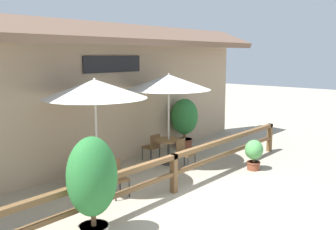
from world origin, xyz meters
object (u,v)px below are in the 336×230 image
object	(u,v)px
chair_middle_streetside	(184,152)
potted_plant_entrance_palm	(254,153)
dining_table_near	(97,166)
dining_table_middle	(169,144)
chair_near_streetside	(116,177)
chair_middle_wallside	(152,146)
patio_umbrella_middle	(169,82)
potted_plant_corner_fern	(184,119)
potted_plant_tall_tropical	(92,181)
patio_umbrella_near	(95,89)
chair_near_wallside	(81,165)

from	to	relation	value
chair_middle_streetside	potted_plant_entrance_palm	bearing A→B (deg)	-57.70
potted_plant_entrance_palm	dining_table_near	bearing A→B (deg)	151.10
dining_table_middle	chair_middle_streetside	world-z (taller)	chair_middle_streetside
chair_near_streetside	chair_middle_streetside	bearing A→B (deg)	11.01
dining_table_middle	chair_middle_wallside	distance (m)	0.63
chair_middle_wallside	dining_table_middle	bearing A→B (deg)	98.43
patio_umbrella_middle	potted_plant_corner_fern	world-z (taller)	patio_umbrella_middle
dining_table_near	chair_middle_streetside	distance (m)	2.81
patio_umbrella_middle	potted_plant_tall_tropical	xyz separation A→B (m)	(-4.43, -2.01, -1.38)
patio_umbrella_middle	potted_plant_tall_tropical	world-z (taller)	patio_umbrella_middle
patio_umbrella_near	chair_near_wallside	bearing A→B (deg)	89.09
chair_middle_wallside	potted_plant_entrance_palm	xyz separation A→B (m)	(1.19, -2.85, 0.04)
dining_table_near	potted_plant_tall_tropical	size ratio (longest dim) A/B	0.44
potted_plant_tall_tropical	dining_table_near	bearing A→B (deg)	49.51
patio_umbrella_near	dining_table_middle	xyz separation A→B (m)	(2.78, 0.08, -1.87)
potted_plant_entrance_palm	potted_plant_corner_fern	xyz separation A→B (m)	(0.73, 3.09, 0.53)
chair_near_wallside	potted_plant_corner_fern	size ratio (longest dim) A/B	0.48
patio_umbrella_near	potted_plant_tall_tropical	distance (m)	2.90
chair_near_wallside	potted_plant_tall_tropical	bearing A→B (deg)	44.99
chair_near_streetside	chair_middle_streetside	xyz separation A→B (m)	(2.75, 0.14, 0.00)
chair_near_wallside	chair_middle_wallside	xyz separation A→B (m)	(2.71, 0.01, 0.00)
chair_near_wallside	potted_plant_corner_fern	distance (m)	4.68
chair_near_streetside	chair_middle_wallside	bearing A→B (deg)	34.85
patio_umbrella_near	chair_middle_streetside	size ratio (longest dim) A/B	3.24
chair_near_streetside	chair_middle_wallside	world-z (taller)	same
potted_plant_corner_fern	chair_middle_streetside	bearing A→B (deg)	-142.08
chair_middle_streetside	potted_plant_tall_tropical	bearing A→B (deg)	-165.62
chair_near_streetside	chair_near_wallside	distance (m)	1.36
chair_near_wallside	dining_table_middle	xyz separation A→B (m)	(2.77, -0.60, 0.13)
dining_table_near	potted_plant_entrance_palm	xyz separation A→B (m)	(3.91, -2.16, -0.10)
patio_umbrella_middle	potted_plant_entrance_palm	world-z (taller)	patio_umbrella_middle
chair_middle_wallside	potted_plant_tall_tropical	world-z (taller)	potted_plant_tall_tropical
patio_umbrella_near	potted_plant_corner_fern	xyz separation A→B (m)	(4.64, 0.93, -1.44)
potted_plant_tall_tropical	dining_table_middle	bearing A→B (deg)	24.43
dining_table_near	potted_plant_corner_fern	world-z (taller)	potted_plant_corner_fern
dining_table_near	chair_near_wallside	distance (m)	0.69
chair_near_streetside	potted_plant_corner_fern	bearing A→B (deg)	27.24
chair_near_wallside	patio_umbrella_middle	xyz separation A→B (m)	(2.77, -0.60, 2.01)
chair_near_streetside	chair_middle_streetside	distance (m)	2.76
chair_near_wallside	patio_umbrella_middle	bearing A→B (deg)	155.17
dining_table_middle	potted_plant_tall_tropical	distance (m)	4.89
chair_middle_wallside	potted_plant_entrance_palm	distance (m)	3.09
dining_table_near	potted_plant_entrance_palm	bearing A→B (deg)	-28.90
chair_middle_streetside	chair_near_wallside	bearing A→B (deg)	152.89
potted_plant_tall_tropical	chair_middle_wallside	bearing A→B (deg)	31.00
chair_near_streetside	potted_plant_entrance_palm	distance (m)	4.18
potted_plant_tall_tropical	chair_near_wallside	bearing A→B (deg)	57.54
dining_table_middle	potted_plant_corner_fern	size ratio (longest dim) A/B	0.48
patio_umbrella_near	patio_umbrella_middle	distance (m)	2.78
patio_umbrella_near	chair_near_streetside	xyz separation A→B (m)	(0.00, -0.68, -2.01)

